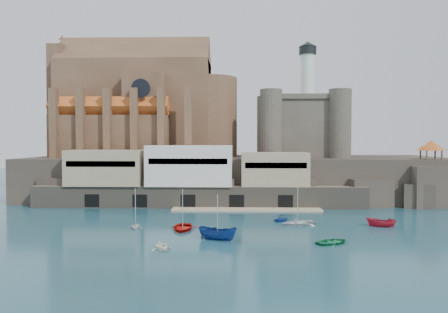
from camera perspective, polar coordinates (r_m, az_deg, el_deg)
name	(u,v)px	position (r m, az deg, el deg)	size (l,w,h in m)	color
ground	(236,228)	(70.93, 1.63, -9.29)	(300.00, 300.00, 0.00)	#163E4B
promontory	(236,177)	(109.30, 1.59, -2.70)	(100.00, 36.00, 10.00)	black
quay	(189,178)	(93.54, -4.58, -2.80)	(70.00, 12.00, 13.05)	#686153
church	(143,109)	(114.34, -10.55, 6.10)	(47.00, 25.93, 30.51)	brown
castle_keep	(301,124)	(111.86, 9.99, 4.24)	(21.20, 21.20, 29.30)	#443E35
rock_outcrop	(431,187)	(104.62, 25.40, -3.61)	(14.50, 10.50, 8.70)	black
pavilion	(431,147)	(104.31, 25.43, 1.17)	(6.40, 6.40, 5.40)	brown
boat_0	(183,230)	(69.79, -5.42, -9.49)	(4.49, 1.30, 6.29)	#AF0E08
boat_1	(162,249)	(57.80, -8.16, -11.92)	(2.98, 1.82, 3.45)	white
boat_2	(218,240)	(62.69, -0.85, -10.80)	(2.20, 2.26, 5.84)	navy
boat_3	(333,243)	(62.28, 14.01, -10.94)	(3.61, 1.05, 5.05)	#157B42
boat_4	(136,228)	(71.84, -11.48, -9.19)	(2.51, 1.53, 2.90)	silver
boat_5	(381,227)	(76.21, 19.80, -8.62)	(1.72, 1.77, 4.57)	#A61A2D
boat_6	(298,225)	(74.41, 9.58, -8.78)	(4.32, 1.25, 6.05)	silver
boat_7	(281,221)	(76.95, 7.42, -8.41)	(2.65, 1.62, 3.08)	navy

